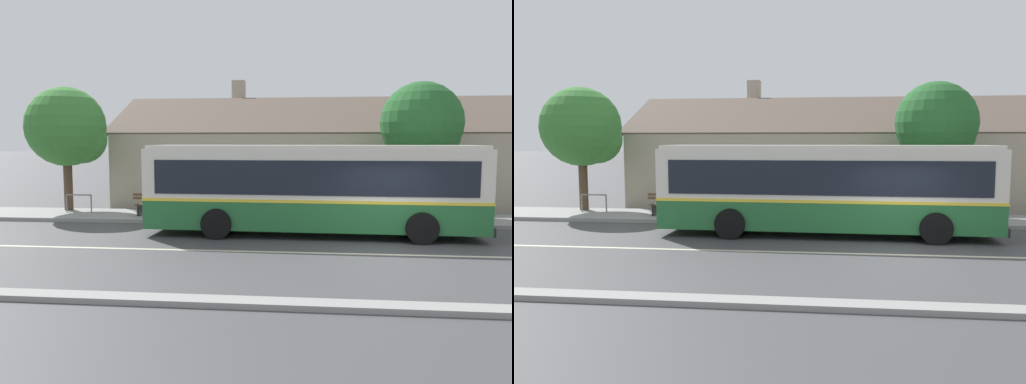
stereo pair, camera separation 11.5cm
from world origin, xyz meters
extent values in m
plane|color=#424244|center=(0.00, 0.00, 0.00)|extent=(300.00, 300.00, 0.00)
cube|color=gray|center=(0.00, 6.00, 0.07)|extent=(60.00, 3.00, 0.15)
cube|color=gray|center=(0.00, -4.75, 0.06)|extent=(60.00, 0.50, 0.12)
cube|color=beige|center=(0.00, 0.00, 0.00)|extent=(60.00, 0.16, 0.01)
cube|color=tan|center=(0.36, 13.15, 1.75)|extent=(24.23, 8.95, 3.50)
cube|color=brown|center=(0.36, 10.91, 4.48)|extent=(24.83, 4.54, 2.09)
cube|color=brown|center=(0.36, 15.39, 4.48)|extent=(24.83, 4.54, 2.09)
cube|color=tan|center=(-6.30, 14.04, 5.95)|extent=(0.70, 0.70, 1.20)
cube|color=black|center=(-8.12, 8.64, 1.93)|extent=(1.10, 0.06, 1.30)
cube|color=black|center=(0.36, 8.64, 1.93)|extent=(1.10, 0.06, 1.30)
cube|color=#4C3323|center=(3.99, 8.64, 1.05)|extent=(1.00, 0.06, 2.10)
cube|color=#236633|center=(-2.26, 2.90, 0.75)|extent=(11.08, 2.77, 0.94)
cube|color=yellow|center=(-2.26, 2.90, 1.27)|extent=(11.10, 2.79, 0.10)
cube|color=silver|center=(-2.26, 2.90, 2.12)|extent=(11.08, 2.77, 1.60)
cube|color=silver|center=(-2.26, 2.90, 2.98)|extent=(10.86, 2.64, 0.12)
cube|color=black|center=(-2.23, 4.16, 2.02)|extent=(10.14, 0.28, 1.10)
cube|color=black|center=(-2.29, 1.64, 2.02)|extent=(10.14, 0.28, 1.10)
cube|color=black|center=(3.27, 2.77, 2.02)|extent=(0.09, 2.20, 1.10)
cube|color=black|center=(3.27, 2.77, 2.78)|extent=(0.08, 1.75, 0.24)
cube|color=black|center=(3.29, 2.77, 0.40)|extent=(0.14, 2.50, 0.28)
cube|color=#197233|center=(-3.61, 4.20, 0.75)|extent=(3.09, 0.10, 0.66)
cube|color=black|center=(2.07, 4.07, 1.42)|extent=(0.90, 0.05, 2.29)
cylinder|color=black|center=(1.19, 4.07, 0.50)|extent=(1.01, 0.30, 1.00)
cylinder|color=black|center=(1.13, 1.57, 0.50)|extent=(1.01, 0.30, 1.00)
cylinder|color=black|center=(-5.26, 4.22, 0.50)|extent=(1.01, 0.30, 1.00)
cylinder|color=black|center=(-5.32, 1.72, 0.50)|extent=(1.01, 0.30, 1.00)
cube|color=brown|center=(-8.59, 5.70, 0.60)|extent=(1.57, 0.10, 0.04)
cube|color=brown|center=(-8.59, 5.56, 0.60)|extent=(1.57, 0.10, 0.04)
cube|color=brown|center=(-8.59, 5.41, 0.60)|extent=(1.57, 0.10, 0.04)
cube|color=brown|center=(-8.59, 5.29, 0.90)|extent=(1.57, 0.04, 0.10)
cube|color=brown|center=(-8.59, 5.29, 1.04)|extent=(1.57, 0.04, 0.10)
cube|color=black|center=(-7.96, 5.56, 0.38)|extent=(0.08, 0.43, 0.45)
cube|color=black|center=(-9.22, 5.56, 0.38)|extent=(0.08, 0.43, 0.45)
cube|color=brown|center=(-4.59, 5.51, 0.60)|extent=(1.87, 0.10, 0.04)
cube|color=brown|center=(-4.59, 5.36, 0.60)|extent=(1.87, 0.10, 0.04)
cube|color=brown|center=(-4.59, 5.22, 0.60)|extent=(1.87, 0.10, 0.04)
cube|color=brown|center=(-4.59, 5.09, 0.90)|extent=(1.87, 0.04, 0.10)
cube|color=brown|center=(-4.59, 5.09, 1.04)|extent=(1.87, 0.04, 0.10)
cube|color=black|center=(-3.84, 5.36, 0.38)|extent=(0.08, 0.43, 0.45)
cube|color=black|center=(-5.34, 5.36, 0.38)|extent=(0.08, 0.43, 0.45)
cylinder|color=#4C3828|center=(2.17, 6.99, 1.43)|extent=(0.41, 0.41, 2.85)
sphere|color=#235B28|center=(2.17, 6.99, 3.93)|extent=(3.31, 3.31, 3.31)
sphere|color=#235B28|center=(2.66, 6.85, 3.43)|extent=(2.07, 2.07, 2.07)
cylinder|color=#4C3828|center=(-12.90, 6.87, 1.34)|extent=(0.38, 0.38, 2.69)
sphere|color=#387A33|center=(-12.90, 6.87, 3.81)|extent=(3.44, 3.44, 3.44)
sphere|color=#387A33|center=(-12.28, 7.05, 3.29)|extent=(2.19, 2.19, 2.19)
cylinder|color=slate|center=(-12.64, 6.16, 0.53)|extent=(0.06, 0.06, 0.75)
cylinder|color=slate|center=(-11.54, 6.16, 0.53)|extent=(0.06, 0.06, 0.75)
cylinder|color=slate|center=(-12.09, 6.16, 0.90)|extent=(1.10, 0.06, 0.06)
camera|label=1|loc=(-2.35, -14.00, 3.14)|focal=35.00mm
camera|label=2|loc=(-2.23, -13.99, 3.14)|focal=35.00mm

